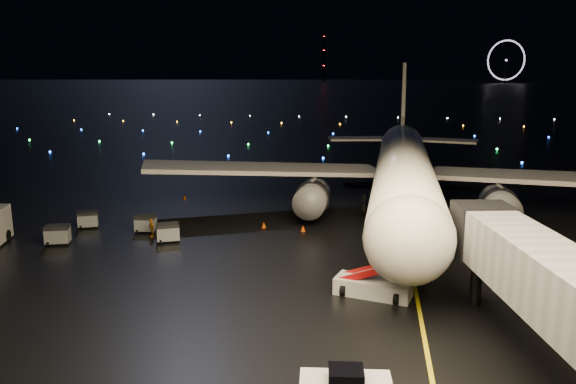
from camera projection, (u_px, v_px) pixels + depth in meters
name	position (u px, v px, depth m)	size (l,w,h in m)	color
ground	(359.00, 97.00, 324.08)	(2000.00, 2000.00, 0.00)	black
lane_centre	(408.00, 246.00, 46.88)	(0.25, 80.00, 0.02)	yellow
airliner	(405.00, 138.00, 56.98)	(54.37, 51.65, 15.41)	white
belt_loader	(374.00, 270.00, 36.34)	(7.21, 1.97, 3.49)	silver
crew_c	(152.00, 228.00, 49.42)	(1.01, 0.42, 1.72)	orange
safety_cone_0	(303.00, 228.00, 51.37)	(0.47, 0.47, 0.54)	#E64600
safety_cone_1	(302.00, 208.00, 59.08)	(0.46, 0.46, 0.52)	#E64600
safety_cone_2	(264.00, 225.00, 52.55)	(0.43, 0.43, 0.49)	#E64600
safety_cone_3	(184.00, 197.00, 64.31)	(0.42, 0.42, 0.47)	#E64600
ferris_wheel	(506.00, 62.00, 699.44)	(50.00, 4.00, 52.00)	black
radio_mast	(324.00, 58.00, 751.40)	(1.80, 1.80, 64.00)	black
taxiway_lights	(337.00, 131.00, 136.56)	(164.00, 92.00, 0.36)	black
baggage_cart_0	(168.00, 233.00, 48.11)	(1.88, 1.32, 1.60)	gray
baggage_cart_1	(146.00, 224.00, 51.01)	(1.78, 1.24, 1.51)	gray
baggage_cart_2	(88.00, 220.00, 52.49)	(1.78, 1.25, 1.51)	gray
baggage_cart_3	(58.00, 235.00, 47.40)	(1.92, 1.34, 1.63)	gray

